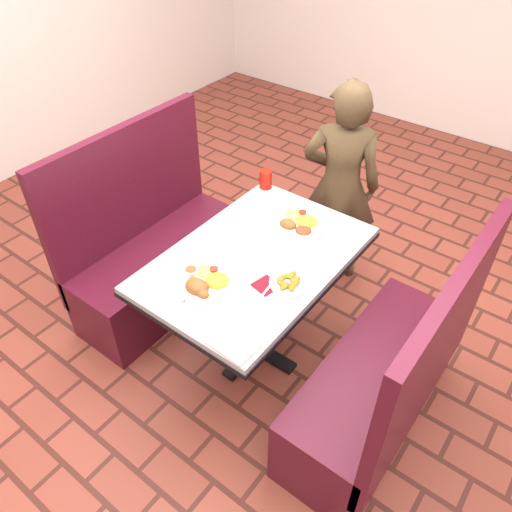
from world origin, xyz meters
name	(u,v)px	position (x,y,z in m)	size (l,w,h in m)	color
room	(256,14)	(0.00, 0.00, 1.91)	(7.00, 7.04, 2.82)	brown
dining_table	(256,270)	(0.00, 0.00, 0.65)	(0.81, 1.21, 0.75)	#ACAFB1
booth_bench_left	(158,257)	(-0.80, 0.00, 0.33)	(0.47, 1.20, 1.17)	#501223
booth_bench_right	(384,383)	(0.80, 0.00, 0.33)	(0.47, 1.20, 1.17)	#501223
diner_person	(340,186)	(-0.03, 0.93, 0.69)	(0.51, 0.33, 1.39)	brown
near_dinner_plate	(206,280)	(-0.06, -0.32, 0.78)	(0.29, 0.29, 0.09)	white
far_dinner_plate	(299,221)	(0.03, 0.35, 0.78)	(0.30, 0.30, 0.08)	white
plantain_plate	(289,282)	(0.25, -0.07, 0.76)	(0.20, 0.20, 0.03)	white
maroon_napkin	(266,285)	(0.17, -0.15, 0.75)	(0.11, 0.11, 0.00)	#5E0E18
spoon_utensil	(264,293)	(0.20, -0.20, 0.75)	(0.01, 0.12, 0.00)	silver
red_tumbler	(266,179)	(-0.35, 0.56, 0.81)	(0.08, 0.08, 0.11)	red
paper_napkin	(234,343)	(0.28, -0.52, 0.76)	(0.20, 0.15, 0.01)	silver
knife_utensil	(204,292)	(-0.03, -0.36, 0.76)	(0.01, 0.16, 0.00)	silver
fork_utensil	(191,294)	(-0.07, -0.42, 0.76)	(0.01, 0.14, 0.00)	silver
lettuce_shreds	(269,253)	(0.04, 0.06, 0.75)	(0.28, 0.32, 0.00)	#9BC850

